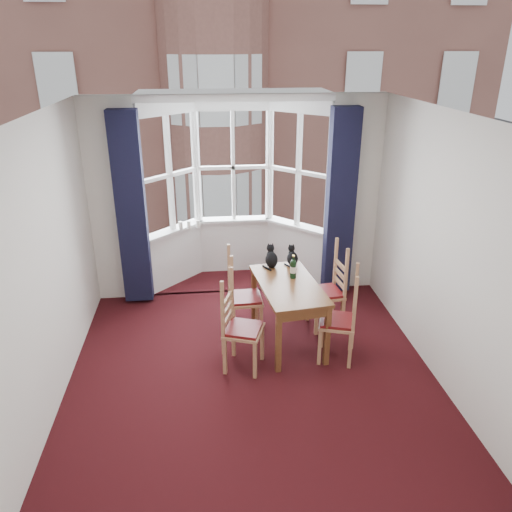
{
  "coord_description": "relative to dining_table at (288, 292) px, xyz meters",
  "views": [
    {
      "loc": [
        -0.45,
        -4.39,
        3.38
      ],
      "look_at": [
        0.14,
        1.05,
        1.05
      ],
      "focal_mm": 35.0,
      "sensor_mm": 36.0,
      "label": 1
    }
  ],
  "objects": [
    {
      "name": "curtain_left",
      "position": [
        -1.92,
        1.27,
        0.68
      ],
      "size": [
        0.38,
        0.22,
        2.6
      ],
      "primitive_type": "cube",
      "color": "black",
      "rests_on": "floor"
    },
    {
      "name": "chair_right_far",
      "position": [
        0.62,
        0.31,
        -0.2
      ],
      "size": [
        0.44,
        0.46,
        0.92
      ],
      "color": "tan",
      "rests_on": "floor"
    },
    {
      "name": "wall_back_pier_right",
      "position": [
        1.15,
        1.45,
        0.73
      ],
      "size": [
        0.7,
        0.12,
        2.8
      ],
      "primitive_type": "cube",
      "color": "silver",
      "rests_on": "floor"
    },
    {
      "name": "wall_left",
      "position": [
        -2.5,
        -0.8,
        0.73
      ],
      "size": [
        0.0,
        4.5,
        4.5
      ],
      "primitive_type": "plane",
      "rotation": [
        1.57,
        0.0,
        1.57
      ],
      "color": "silver",
      "rests_on": "floor"
    },
    {
      "name": "wall_right",
      "position": [
        1.5,
        -0.8,
        0.73
      ],
      "size": [
        0.0,
        4.5,
        4.5
      ],
      "primitive_type": "plane",
      "rotation": [
        1.57,
        0.0,
        -1.57
      ],
      "color": "silver",
      "rests_on": "floor"
    },
    {
      "name": "candle_extra",
      "position": [
        -1.05,
        1.85,
        0.25
      ],
      "size": [
        0.05,
        0.05,
        0.11
      ],
      "primitive_type": "cylinder",
      "color": "white",
      "rests_on": "bay_window"
    },
    {
      "name": "wall_near",
      "position": [
        -0.5,
        -3.05,
        0.73
      ],
      "size": [
        4.0,
        0.0,
        4.0
      ],
      "primitive_type": "plane",
      "rotation": [
        -1.57,
        0.0,
        0.0
      ],
      "color": "silver",
      "rests_on": "floor"
    },
    {
      "name": "candle_short",
      "position": [
        -1.19,
        1.83,
        0.26
      ],
      "size": [
        0.06,
        0.06,
        0.11
      ],
      "primitive_type": "cylinder",
      "color": "white",
      "rests_on": "bay_window"
    },
    {
      "name": "ceiling",
      "position": [
        -0.5,
        -0.8,
        2.13
      ],
      "size": [
        4.5,
        4.5,
        0.0
      ],
      "primitive_type": "plane",
      "rotation": [
        3.14,
        0.0,
        0.0
      ],
      "color": "white",
      "rests_on": "floor"
    },
    {
      "name": "dining_table",
      "position": [
        0.0,
        0.0,
        0.0
      ],
      "size": [
        0.83,
        1.32,
        0.78
      ],
      "color": "brown",
      "rests_on": "floor"
    },
    {
      "name": "wine_bottle",
      "position": [
        0.08,
        0.15,
        0.24
      ],
      "size": [
        0.07,
        0.07,
        0.29
      ],
      "color": "black",
      "rests_on": "dining_table"
    },
    {
      "name": "tenement_building",
      "position": [
        -0.5,
        13.21,
        0.93
      ],
      "size": [
        18.4,
        7.8,
        15.2
      ],
      "color": "#8E5649",
      "rests_on": "street"
    },
    {
      "name": "bay_window",
      "position": [
        -0.5,
        1.95,
        0.73
      ],
      "size": [
        2.76,
        0.94,
        2.8
      ],
      "color": "white",
      "rests_on": "floor"
    },
    {
      "name": "floor",
      "position": [
        -0.5,
        -0.8,
        -0.67
      ],
      "size": [
        4.5,
        4.5,
        0.0
      ],
      "primitive_type": "plane",
      "color": "black",
      "rests_on": "ground"
    },
    {
      "name": "wall_back_pier_left",
      "position": [
        -2.15,
        1.45,
        0.73
      ],
      "size": [
        0.7,
        0.12,
        2.8
      ],
      "primitive_type": "cube",
      "color": "silver",
      "rests_on": "floor"
    },
    {
      "name": "chair_left_near",
      "position": [
        -0.66,
        -0.44,
        -0.2
      ],
      "size": [
        0.52,
        0.53,
        0.92
      ],
      "color": "tan",
      "rests_on": "floor"
    },
    {
      "name": "curtain_right",
      "position": [
        0.92,
        1.27,
        0.68
      ],
      "size": [
        0.38,
        0.22,
        2.6
      ],
      "primitive_type": "cube",
      "color": "black",
      "rests_on": "floor"
    },
    {
      "name": "cat_right",
      "position": [
        0.14,
        0.53,
        0.22
      ],
      "size": [
        0.15,
        0.21,
        0.27
      ],
      "color": "black",
      "rests_on": "dining_table"
    },
    {
      "name": "candle_tall",
      "position": [
        -1.31,
        1.8,
        0.26
      ],
      "size": [
        0.06,
        0.06,
        0.11
      ],
      "primitive_type": "cylinder",
      "color": "white",
      "rests_on": "bay_window"
    },
    {
      "name": "cat_left",
      "position": [
        -0.14,
        0.5,
        0.23
      ],
      "size": [
        0.17,
        0.23,
        0.3
      ],
      "color": "black",
      "rests_on": "dining_table"
    },
    {
      "name": "chair_left_far",
      "position": [
        -0.58,
        0.26,
        -0.2
      ],
      "size": [
        0.42,
        0.44,
        0.92
      ],
      "color": "tan",
      "rests_on": "floor"
    },
    {
      "name": "chair_right_near",
      "position": [
        0.58,
        -0.43,
        -0.2
      ],
      "size": [
        0.51,
        0.52,
        0.92
      ],
      "color": "tan",
      "rests_on": "floor"
    },
    {
      "name": "street",
      "position": [
        -0.5,
        31.45,
        -6.67
      ],
      "size": [
        80.0,
        80.0,
        0.0
      ],
      "primitive_type": "plane",
      "color": "#333335",
      "rests_on": "ground"
    }
  ]
}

